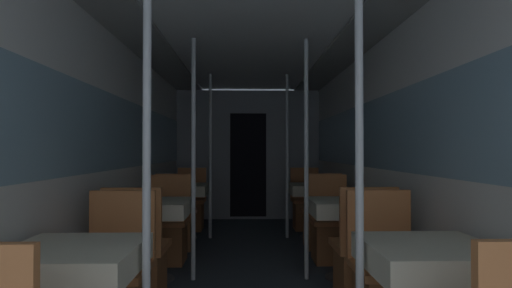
{
  "coord_description": "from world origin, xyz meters",
  "views": [
    {
      "loc": [
        -0.04,
        -1.31,
        1.22
      ],
      "look_at": [
        0.07,
        3.02,
        1.29
      ],
      "focal_mm": 28.0,
      "sensor_mm": 36.0,
      "label": 1
    }
  ],
  "objects": [
    {
      "name": "chair_right_far_2",
      "position": [
        0.89,
        4.86,
        0.29
      ],
      "size": [
        0.45,
        0.45,
        0.94
      ],
      "rotation": [
        0.0,
        0.0,
        3.14
      ],
      "color": "#9C5B31",
      "rests_on": "ground_plane"
    },
    {
      "name": "wall_right",
      "position": [
        1.29,
        2.73,
        1.18
      ],
      "size": [
        0.05,
        8.26,
        2.28
      ],
      "color": "silver",
      "rests_on": "ground_plane"
    },
    {
      "name": "chair_left_far_2",
      "position": [
        -0.89,
        4.86,
        0.29
      ],
      "size": [
        0.45,
        0.45,
        0.94
      ],
      "rotation": [
        0.0,
        0.0,
        3.14
      ],
      "color": "#9C5B31",
      "rests_on": "ground_plane"
    },
    {
      "name": "chair_left_near_1",
      "position": [
        -0.89,
        1.88,
        0.29
      ],
      "size": [
        0.45,
        0.45,
        0.94
      ],
      "color": "#9C5B31",
      "rests_on": "ground_plane"
    },
    {
      "name": "wall_left",
      "position": [
        -1.29,
        2.73,
        1.18
      ],
      "size": [
        0.05,
        8.26,
        2.28
      ],
      "color": "silver",
      "rests_on": "ground_plane"
    },
    {
      "name": "dining_table_right_2",
      "position": [
        0.89,
        4.26,
        0.64
      ],
      "size": [
        0.63,
        0.63,
        0.74
      ],
      "color": "#4C4C51",
      "rests_on": "ground_plane"
    },
    {
      "name": "chair_left_far_1",
      "position": [
        -0.89,
        3.08,
        0.29
      ],
      "size": [
        0.45,
        0.45,
        0.94
      ],
      "rotation": [
        0.0,
        0.0,
        3.14
      ],
      "color": "#9C5B31",
      "rests_on": "ground_plane"
    },
    {
      "name": "support_pole_right_2",
      "position": [
        0.54,
        4.26,
        1.14
      ],
      "size": [
        0.04,
        0.04,
        2.28
      ],
      "color": "silver",
      "rests_on": "ground_plane"
    },
    {
      "name": "support_pole_left_1",
      "position": [
        -0.54,
        2.48,
        1.14
      ],
      "size": [
        0.04,
        0.04,
        2.28
      ],
      "color": "silver",
      "rests_on": "ground_plane"
    },
    {
      "name": "dining_table_left_2",
      "position": [
        -0.89,
        4.26,
        0.64
      ],
      "size": [
        0.63,
        0.63,
        0.74
      ],
      "color": "#4C4C51",
      "rests_on": "ground_plane"
    },
    {
      "name": "chair_right_near_1",
      "position": [
        0.89,
        1.88,
        0.29
      ],
      "size": [
        0.45,
        0.45,
        0.94
      ],
      "color": "#9C5B31",
      "rests_on": "ground_plane"
    },
    {
      "name": "dining_table_right_0",
      "position": [
        0.89,
        0.7,
        0.64
      ],
      "size": [
        0.63,
        0.63,
        0.74
      ],
      "color": "#4C4C51",
      "rests_on": "ground_plane"
    },
    {
      "name": "dining_table_right_1",
      "position": [
        0.89,
        2.48,
        0.64
      ],
      "size": [
        0.63,
        0.63,
        0.74
      ],
      "color": "#4C4C51",
      "rests_on": "ground_plane"
    },
    {
      "name": "support_pole_right_0",
      "position": [
        0.54,
        0.7,
        1.14
      ],
      "size": [
        0.04,
        0.04,
        2.28
      ],
      "color": "silver",
      "rests_on": "ground_plane"
    },
    {
      "name": "chair_left_near_2",
      "position": [
        -0.89,
        3.66,
        0.29
      ],
      "size": [
        0.45,
        0.45,
        0.94
      ],
      "color": "#9C5B31",
      "rests_on": "ground_plane"
    },
    {
      "name": "support_pole_right_1",
      "position": [
        0.54,
        2.48,
        1.14
      ],
      "size": [
        0.04,
        0.04,
        2.28
      ],
      "color": "silver",
      "rests_on": "ground_plane"
    },
    {
      "name": "dining_table_left_0",
      "position": [
        -0.89,
        0.7,
        0.64
      ],
      "size": [
        0.63,
        0.63,
        0.74
      ],
      "color": "#4C4C51",
      "rests_on": "ground_plane"
    },
    {
      "name": "support_pole_left_2",
      "position": [
        -0.54,
        4.26,
        1.14
      ],
      "size": [
        0.04,
        0.04,
        2.28
      ],
      "color": "silver",
      "rests_on": "ground_plane"
    },
    {
      "name": "chair_right_far_1",
      "position": [
        0.89,
        3.08,
        0.29
      ],
      "size": [
        0.45,
        0.45,
        0.94
      ],
      "rotation": [
        0.0,
        0.0,
        3.14
      ],
      "color": "#9C5B31",
      "rests_on": "ground_plane"
    },
    {
      "name": "ceiling_panel",
      "position": [
        0.0,
        2.73,
        2.33
      ],
      "size": [
        2.58,
        8.26,
        0.07
      ],
      "color": "white",
      "rests_on": "wall_left"
    },
    {
      "name": "chair_right_near_2",
      "position": [
        0.89,
        3.66,
        0.29
      ],
      "size": [
        0.45,
        0.45,
        0.94
      ],
      "color": "#9C5B31",
      "rests_on": "ground_plane"
    },
    {
      "name": "support_pole_left_0",
      "position": [
        -0.54,
        0.7,
        1.14
      ],
      "size": [
        0.04,
        0.04,
        2.28
      ],
      "color": "silver",
      "rests_on": "ground_plane"
    },
    {
      "name": "dining_table_left_1",
      "position": [
        -0.89,
        2.48,
        0.64
      ],
      "size": [
        0.63,
        0.63,
        0.74
      ],
      "color": "#4C4C51",
      "rests_on": "ground_plane"
    },
    {
      "name": "bulkhead_far",
      "position": [
        0.0,
        5.81,
        1.14
      ],
      "size": [
        2.53,
        0.09,
        2.28
      ],
      "color": "gray",
      "rests_on": "ground_plane"
    }
  ]
}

